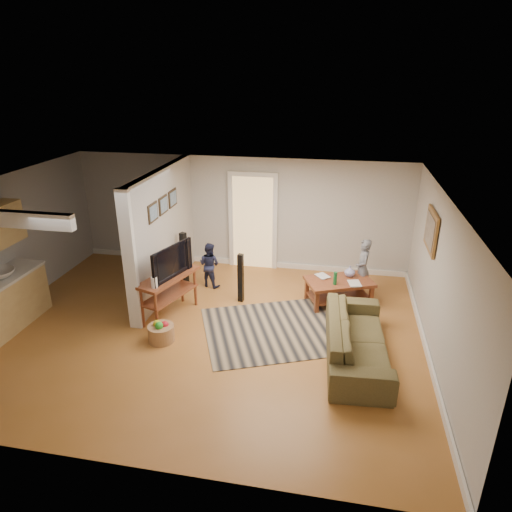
# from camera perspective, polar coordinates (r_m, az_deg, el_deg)

# --- Properties ---
(ground) EXTENTS (7.50, 7.50, 0.00)m
(ground) POSITION_cam_1_polar(r_m,az_deg,el_deg) (8.14, -6.54, -9.23)
(ground) COLOR #986026
(ground) RESTS_ON ground
(room_shell) EXTENTS (7.54, 6.02, 2.52)m
(room_shell) POSITION_cam_1_polar(r_m,az_deg,el_deg) (8.22, -13.23, 1.94)
(room_shell) COLOR #B2AFAB
(room_shell) RESTS_ON ground
(area_rug) EXTENTS (3.25, 2.86, 0.01)m
(area_rug) POSITION_cam_1_polar(r_m,az_deg,el_deg) (8.14, 3.39, -9.05)
(area_rug) COLOR black
(area_rug) RESTS_ON ground
(sofa) EXTENTS (1.05, 2.38, 0.68)m
(sofa) POSITION_cam_1_polar(r_m,az_deg,el_deg) (7.58, 12.31, -12.25)
(sofa) COLOR #4E4027
(sofa) RESTS_ON ground
(coffee_table) EXTENTS (1.43, 1.15, 0.73)m
(coffee_table) POSITION_cam_1_polar(r_m,az_deg,el_deg) (8.97, 10.41, -3.56)
(coffee_table) COLOR #602516
(coffee_table) RESTS_ON ground
(tv_console) EXTENTS (0.86, 1.37, 1.11)m
(tv_console) POSITION_cam_1_polar(r_m,az_deg,el_deg) (8.34, -10.85, -2.93)
(tv_console) COLOR #602516
(tv_console) RESTS_ON ground
(speaker_left) EXTENTS (0.11, 0.11, 0.99)m
(speaker_left) POSITION_cam_1_polar(r_m,az_deg,el_deg) (8.83, -1.93, -2.77)
(speaker_left) COLOR black
(speaker_left) RESTS_ON ground
(speaker_right) EXTENTS (0.15, 0.15, 1.13)m
(speaker_right) POSITION_cam_1_polar(r_m,az_deg,el_deg) (9.66, -8.96, -0.30)
(speaker_right) COLOR black
(speaker_right) RESTS_ON ground
(toy_basket) EXTENTS (0.44, 0.44, 0.39)m
(toy_basket) POSITION_cam_1_polar(r_m,az_deg,el_deg) (7.89, -11.77, -9.32)
(toy_basket) COLOR brown
(toy_basket) RESTS_ON ground
(child) EXTENTS (0.35, 0.47, 1.20)m
(child) POSITION_cam_1_polar(r_m,az_deg,el_deg) (9.49, 12.88, -4.81)
(child) COLOR slate
(child) RESTS_ON ground
(toddler) EXTENTS (0.55, 0.48, 0.95)m
(toddler) POSITION_cam_1_polar(r_m,az_deg,el_deg) (9.71, -5.74, -3.68)
(toddler) COLOR #1E223F
(toddler) RESTS_ON ground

